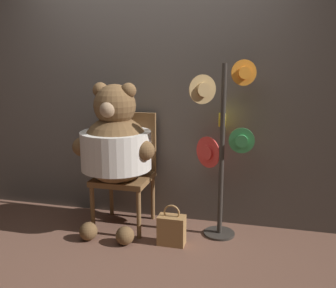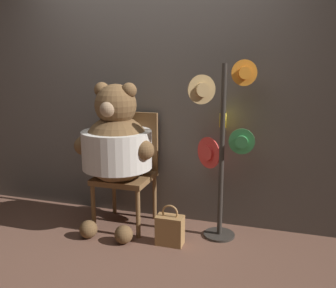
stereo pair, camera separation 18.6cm
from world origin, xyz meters
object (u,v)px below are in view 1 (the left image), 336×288
at_px(chair, 127,166).
at_px(teddy_bear, 116,146).
at_px(hat_display_rack, 221,141).
at_px(handbag_on_ground, 172,230).

relative_size(chair, teddy_bear, 0.78).
xyz_separation_m(teddy_bear, hat_display_rack, (0.92, 0.14, 0.06)).
xyz_separation_m(chair, hat_display_rack, (0.89, -0.03, 0.29)).
height_order(chair, hat_display_rack, hat_display_rack).
bearing_deg(handbag_on_ground, chair, 146.84).
xyz_separation_m(hat_display_rack, handbag_on_ground, (-0.37, -0.31, -0.73)).
distance_m(chair, handbag_on_ground, 0.76).
height_order(chair, teddy_bear, teddy_bear).
relative_size(teddy_bear, hat_display_rack, 0.88).
height_order(chair, handbag_on_ground, chair).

